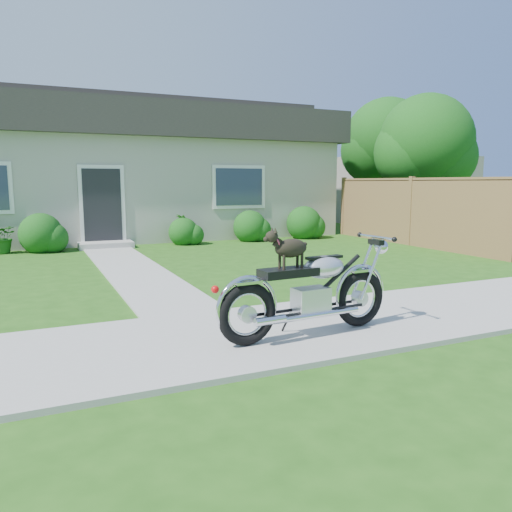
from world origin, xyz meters
The scene contains 11 objects.
ground centered at (0.00, 0.00, 0.00)m, with size 80.00×80.00×0.00m, color #235114.
sidewalk centered at (0.00, 0.00, 0.02)m, with size 24.00×2.20×0.04m, color #9E9B93.
walkway centered at (-1.50, 5.00, 0.01)m, with size 1.20×8.00×0.03m, color #9E9B93.
house centered at (0.00, 11.99, 2.16)m, with size 12.60×7.03×4.50m.
fence centered at (6.30, 5.75, 0.94)m, with size 0.12×6.62×1.90m.
tree_near centered at (8.34, 7.29, 2.88)m, with size 2.94×2.93×4.49m.
tree_far centered at (9.23, 10.30, 3.13)m, with size 3.18×3.18×4.88m.
shrub_row centered at (0.43, 8.50, 0.42)m, with size 10.95×1.09×1.09m.
potted_plant_left centered at (-4.01, 8.55, 0.42)m, with size 0.76×0.66×0.84m, color #1B5416.
potted_plant_right centered at (0.62, 8.55, 0.43)m, with size 0.48×0.48×0.86m, color #23601A.
motorcycle_with_dog centered at (-0.51, -0.38, 0.56)m, with size 2.22×0.60×1.19m.
Camera 1 is at (-3.30, -5.06, 1.73)m, focal length 35.00 mm.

